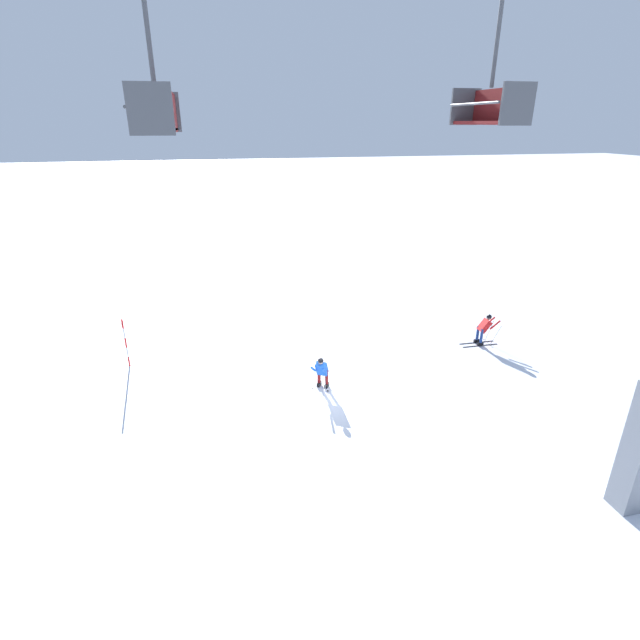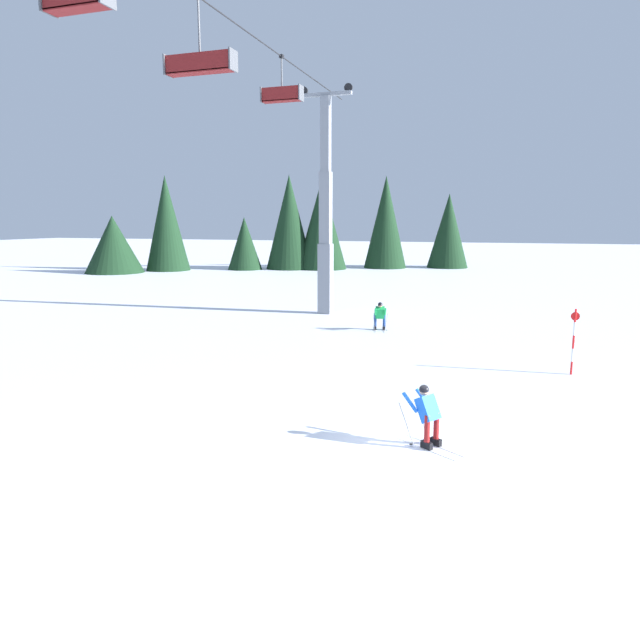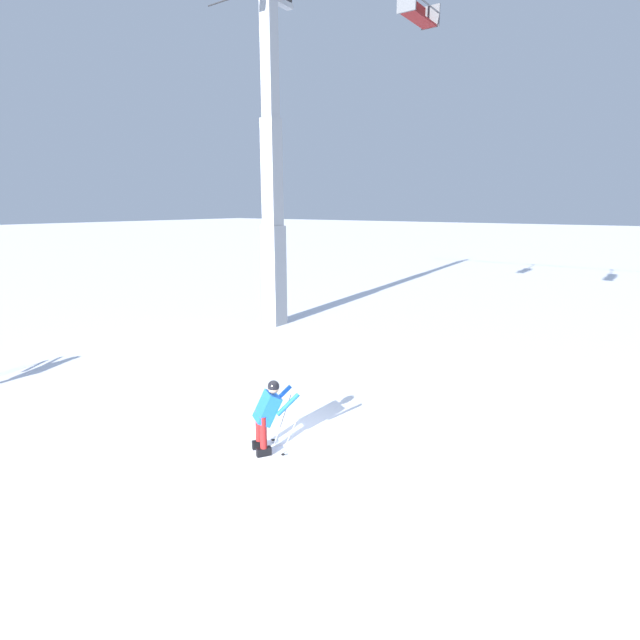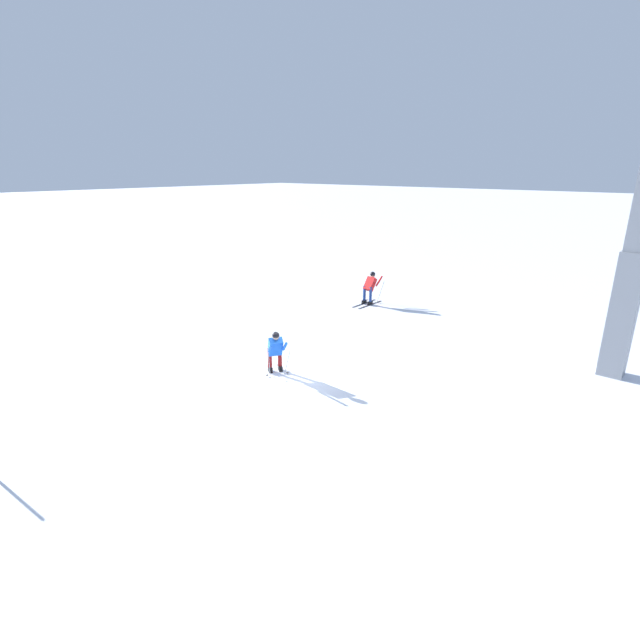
% 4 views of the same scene
% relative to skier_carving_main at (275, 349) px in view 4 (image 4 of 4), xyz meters
% --- Properties ---
extents(ground_plane, '(260.00, 260.00, 0.00)m').
position_rel_skier_carving_main_xyz_m(ground_plane, '(-0.11, 0.73, -0.80)').
color(ground_plane, white).
extents(skier_carving_main, '(1.32, 1.67, 1.53)m').
position_rel_skier_carving_main_xyz_m(skier_carving_main, '(0.00, 0.00, 0.00)').
color(skier_carving_main, white).
rests_on(skier_carving_main, ground_plane).
extents(skier_distant_downhill, '(1.80, 0.71, 1.67)m').
position_rel_skier_carving_main_xyz_m(skier_distant_downhill, '(-8.49, -2.28, 0.08)').
color(skier_distant_downhill, black).
rests_on(skier_distant_downhill, ground_plane).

